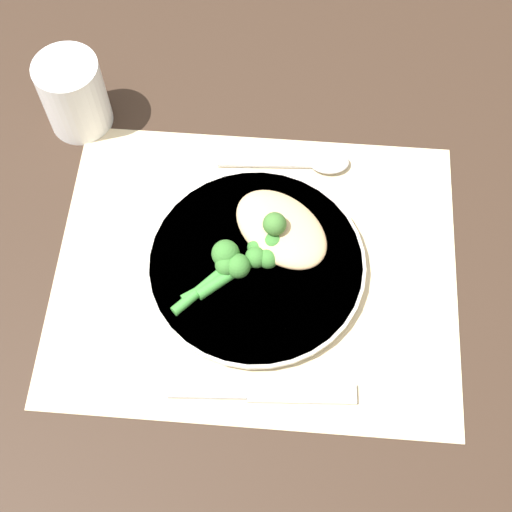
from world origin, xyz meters
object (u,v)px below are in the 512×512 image
object	(u,v)px
broccoli_stalk_left	(265,248)
water_glass	(74,95)
plate	(256,264)
chicken_fillet	(281,229)
broccoli_stalk_front	(289,247)
knife	(260,393)
spoon	(314,162)
broccoli_stalk_rear	(253,260)
broccoli_stalk_right	(226,264)

from	to	relation	value
broccoli_stalk_left	water_glass	world-z (taller)	water_glass
plate	chicken_fillet	xyz separation A→B (m)	(-0.03, -0.04, 0.02)
chicken_fillet	broccoli_stalk_front	xyz separation A→B (m)	(-0.01, 0.02, -0.00)
chicken_fillet	knife	size ratio (longest dim) A/B	0.72
knife	spoon	distance (m)	0.29
plate	knife	size ratio (longest dim) A/B	1.25
broccoli_stalk_rear	spoon	bearing A→B (deg)	122.17
broccoli_stalk_front	spoon	size ratio (longest dim) A/B	0.60
broccoli_stalk_left	knife	distance (m)	0.16
plate	broccoli_stalk_rear	bearing A→B (deg)	46.94
broccoli_stalk_front	water_glass	distance (m)	0.32
plate	spoon	size ratio (longest dim) A/B	1.49
broccoli_stalk_left	plate	bearing A→B (deg)	-77.77
broccoli_stalk_front	knife	distance (m)	0.16
chicken_fillet	broccoli_stalk_rear	world-z (taller)	chicken_fillet
plate	broccoli_stalk_left	distance (m)	0.02
broccoli_stalk_front	broccoli_stalk_left	world-z (taller)	broccoli_stalk_left
chicken_fillet	water_glass	world-z (taller)	water_glass
chicken_fillet	broccoli_stalk_rear	size ratio (longest dim) A/B	1.37
chicken_fillet	broccoli_stalk_rear	xyz separation A→B (m)	(0.03, 0.04, -0.00)
knife	broccoli_stalk_front	bearing A→B (deg)	169.51
chicken_fillet	plate	bearing A→B (deg)	55.05
chicken_fillet	broccoli_stalk_rear	bearing A→B (deg)	54.36
broccoli_stalk_front	broccoli_stalk_left	bearing A→B (deg)	-107.62
broccoli_stalk_front	broccoli_stalk_right	xyz separation A→B (m)	(0.07, 0.03, 0.00)
broccoli_stalk_right	water_glass	xyz separation A→B (m)	(0.20, -0.20, 0.02)
broccoli_stalk_front	broccoli_stalk_rear	xyz separation A→B (m)	(0.04, 0.02, -0.00)
plate	broccoli_stalk_front	bearing A→B (deg)	-155.09
broccoli_stalk_front	water_glass	world-z (taller)	water_glass
plate	broccoli_stalk_left	size ratio (longest dim) A/B	2.35
broccoli_stalk_rear	knife	xyz separation A→B (m)	(-0.02, 0.14, -0.02)
broccoli_stalk_rear	water_glass	xyz separation A→B (m)	(0.23, -0.19, 0.02)
knife	spoon	bearing A→B (deg)	167.90
knife	water_glass	world-z (taller)	water_glass
chicken_fillet	broccoli_stalk_right	bearing A→B (deg)	39.50
water_glass	plate	bearing A→B (deg)	140.81
plate	broccoli_stalk_right	world-z (taller)	broccoli_stalk_right
plate	knife	world-z (taller)	plate
chicken_fillet	broccoli_stalk_front	size ratio (longest dim) A/B	1.44
plate	broccoli_stalk_front	xyz separation A→B (m)	(-0.03, -0.02, 0.02)
broccoli_stalk_left	spoon	distance (m)	0.14
chicken_fillet	water_glass	bearing A→B (deg)	-30.83
broccoli_stalk_rear	broccoli_stalk_right	world-z (taller)	broccoli_stalk_right
spoon	broccoli_stalk_left	bearing A→B (deg)	-24.19
water_glass	chicken_fillet	bearing A→B (deg)	149.17
broccoli_stalk_left	knife	xyz separation A→B (m)	(-0.01, 0.16, -0.02)
plate	knife	xyz separation A→B (m)	(-0.01, 0.14, -0.01)
broccoli_stalk_front	knife	world-z (taller)	broccoli_stalk_front
knife	chicken_fillet	bearing A→B (deg)	173.37
chicken_fillet	spoon	world-z (taller)	chicken_fillet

